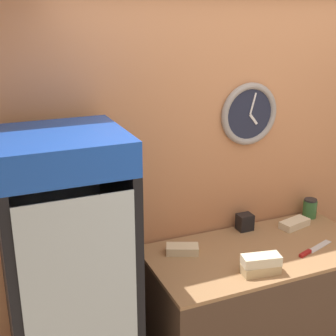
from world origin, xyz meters
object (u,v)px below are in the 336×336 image
object	(u,v)px
sandwich_flat_left	(182,249)
napkin_dispenser	(245,222)
beverage_cooler	(66,269)
chefs_knife	(311,251)
sandwich_stack_bottom	(261,269)
sandwich_stack_middle	(261,260)
sandwich_flat_right	(295,224)
condiment_jar	(310,208)

from	to	relation	value
sandwich_flat_left	napkin_dispenser	world-z (taller)	napkin_dispenser
beverage_cooler	sandwich_flat_left	xyz separation A→B (m)	(0.78, 0.11, -0.09)
beverage_cooler	chefs_knife	world-z (taller)	beverage_cooler
sandwich_stack_bottom	sandwich_stack_middle	distance (m)	0.06
sandwich_flat_left	napkin_dispenser	distance (m)	0.58
sandwich_stack_middle	sandwich_flat_left	distance (m)	0.54
sandwich_stack_middle	sandwich_flat_left	xyz separation A→B (m)	(-0.33, 0.42, -0.06)
sandwich_stack_middle	napkin_dispenser	bearing A→B (deg)	67.45
sandwich_flat_right	chefs_knife	world-z (taller)	sandwich_flat_right
sandwich_stack_bottom	sandwich_stack_middle	size ratio (longest dim) A/B	0.98
sandwich_flat_left	napkin_dispenser	bearing A→B (deg)	13.70
sandwich_stack_bottom	chefs_knife	world-z (taller)	sandwich_stack_bottom
chefs_knife	sandwich_flat_left	bearing A→B (deg)	158.23
sandwich_flat_left	condiment_jar	size ratio (longest dim) A/B	1.59
sandwich_stack_bottom	napkin_dispenser	size ratio (longest dim) A/B	2.04
beverage_cooler	chefs_knife	bearing A→B (deg)	-7.52
sandwich_flat_right	condiment_jar	bearing A→B (deg)	24.64
sandwich_flat_left	sandwich_stack_middle	bearing A→B (deg)	-51.30
sandwich_stack_middle	chefs_knife	bearing A→B (deg)	11.92
sandwich_stack_middle	napkin_dispenser	world-z (taller)	sandwich_stack_middle
condiment_jar	sandwich_stack_middle	bearing A→B (deg)	-145.98
sandwich_stack_bottom	condiment_jar	bearing A→B (deg)	34.02
sandwich_stack_middle	sandwich_flat_right	bearing A→B (deg)	36.98
beverage_cooler	sandwich_stack_middle	bearing A→B (deg)	-15.35
sandwich_stack_bottom	sandwich_flat_right	xyz separation A→B (m)	(0.59, 0.45, -0.00)
sandwich_stack_middle	chefs_knife	world-z (taller)	sandwich_stack_middle
sandwich_flat_left	sandwich_flat_right	xyz separation A→B (m)	(0.93, 0.03, -0.00)
sandwich_flat_right	chefs_knife	xyz separation A→B (m)	(-0.13, -0.35, -0.02)
sandwich_flat_left	sandwich_flat_right	size ratio (longest dim) A/B	0.94
beverage_cooler	sandwich_stack_bottom	world-z (taller)	beverage_cooler
sandwich_stack_bottom	sandwich_flat_left	xyz separation A→B (m)	(-0.33, 0.42, -0.00)
beverage_cooler	napkin_dispenser	bearing A→B (deg)	10.42
sandwich_stack_middle	sandwich_flat_right	xyz separation A→B (m)	(0.59, 0.45, -0.07)
sandwich_stack_middle	chefs_knife	size ratio (longest dim) A/B	0.74
sandwich_stack_bottom	sandwich_flat_left	world-z (taller)	sandwich_stack_bottom
chefs_knife	napkin_dispenser	bearing A→B (deg)	117.15
sandwich_flat_right	sandwich_flat_left	bearing A→B (deg)	-178.05
sandwich_flat_right	napkin_dispenser	distance (m)	0.38
sandwich_stack_middle	sandwich_stack_bottom	bearing A→B (deg)	0.00
sandwich_stack_bottom	chefs_knife	size ratio (longest dim) A/B	0.72
chefs_knife	condiment_jar	size ratio (longest dim) A/B	2.29
sandwich_flat_left	condiment_jar	distance (m)	1.15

